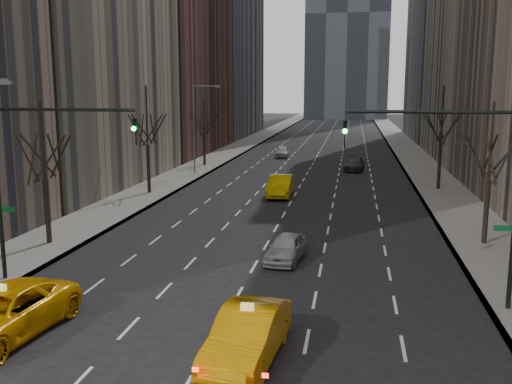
% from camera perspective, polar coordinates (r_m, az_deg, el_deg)
% --- Properties ---
extents(sidewalk_left, '(4.50, 320.00, 0.15)m').
position_cam_1_polar(sidewalk_left, '(82.71, -2.14, 4.29)').
color(sidewalk_left, slate).
rests_on(sidewalk_left, ground).
extents(sidewalk_right, '(4.50, 320.00, 0.15)m').
position_cam_1_polar(sidewalk_right, '(81.33, 15.05, 3.85)').
color(sidewalk_right, slate).
rests_on(sidewalk_right, ground).
extents(tree_lw_b, '(3.36, 3.50, 7.82)m').
position_cam_1_polar(tree_lw_b, '(33.37, -20.32, 1.18)').
color(tree_lw_b, black).
rests_on(tree_lw_b, ground).
extents(tree_lw_c, '(3.36, 3.50, 8.74)m').
position_cam_1_polar(tree_lw_c, '(47.75, -10.77, 4.56)').
color(tree_lw_c, black).
rests_on(tree_lw_c, ground).
extents(tree_lw_d, '(3.36, 3.50, 7.36)m').
position_cam_1_polar(tree_lw_d, '(64.89, -5.21, 5.72)').
color(tree_lw_d, black).
rests_on(tree_lw_d, ground).
extents(tree_rw_b, '(3.36, 3.50, 7.82)m').
position_cam_1_polar(tree_rw_b, '(33.70, 22.22, 1.14)').
color(tree_rw_b, black).
rests_on(tree_rw_b, ground).
extents(tree_rw_c, '(3.36, 3.50, 8.74)m').
position_cam_1_polar(tree_rw_c, '(51.26, 17.98, 4.62)').
color(tree_rw_c, black).
rests_on(tree_rw_c, ground).
extents(traffic_mast_left, '(6.69, 0.39, 8.00)m').
position_cam_1_polar(traffic_mast_left, '(26.56, -21.56, 2.80)').
color(traffic_mast_left, black).
rests_on(traffic_mast_left, ground).
extents(traffic_mast_right, '(6.69, 0.39, 8.00)m').
position_cam_1_polar(traffic_mast_right, '(23.17, 20.76, 1.86)').
color(traffic_mast_right, black).
rests_on(traffic_mast_right, ground).
extents(streetlight_far, '(2.83, 0.22, 9.00)m').
position_cam_1_polar(streetlight_far, '(57.71, -5.91, 7.20)').
color(streetlight_far, slate).
rests_on(streetlight_far, ground).
extents(taxi_suv, '(3.56, 6.51, 1.73)m').
position_cam_1_polar(taxi_suv, '(22.19, -24.11, -11.08)').
color(taxi_suv, '#E8A004').
rests_on(taxi_suv, ground).
extents(taxi_sedan, '(2.32, 5.36, 1.71)m').
position_cam_1_polar(taxi_sedan, '(18.73, -0.87, -14.16)').
color(taxi_sedan, orange).
rests_on(taxi_sedan, ground).
extents(silver_sedan_ahead, '(2.08, 4.17, 1.37)m').
position_cam_1_polar(silver_sedan_ahead, '(29.09, 3.03, -5.57)').
color(silver_sedan_ahead, '#94969B').
rests_on(silver_sedan_ahead, ground).
extents(far_taxi, '(1.89, 5.21, 1.71)m').
position_cam_1_polar(far_taxi, '(46.46, 2.46, 0.62)').
color(far_taxi, '#D6AA04').
rests_on(far_taxi, ground).
extents(far_suv_grey, '(2.39, 5.06, 1.43)m').
position_cam_1_polar(far_suv_grey, '(62.33, 9.78, 2.80)').
color(far_suv_grey, '#302F35').
rests_on(far_suv_grey, ground).
extents(far_car_white, '(1.92, 4.22, 1.40)m').
position_cam_1_polar(far_car_white, '(73.71, 2.65, 4.05)').
color(far_car_white, '#B8B8B8').
rests_on(far_car_white, ground).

